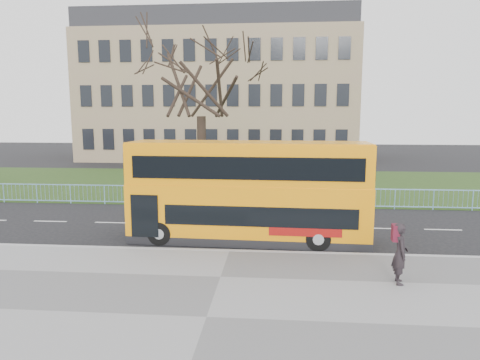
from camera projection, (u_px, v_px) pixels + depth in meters
name	position (u px, v px, depth m)	size (l,w,h in m)	color
ground	(234.00, 241.00, 17.05)	(120.00, 120.00, 0.00)	black
pavement	(207.00, 319.00, 10.39)	(80.00, 10.50, 0.12)	slate
kerb	(230.00, 252.00, 15.51)	(80.00, 0.20, 0.14)	#98989A
grass_verge	(253.00, 184.00, 31.14)	(80.00, 15.40, 0.08)	#203C16
guard_railing	(246.00, 197.00, 23.47)	(40.00, 0.12, 1.10)	#7DB4DF
bare_tree	(201.00, 101.00, 26.28)	(8.08, 8.08, 11.54)	black
civic_building	(221.00, 98.00, 50.91)	(30.00, 15.00, 14.00)	#8C7D59
yellow_bus	(248.00, 189.00, 16.82)	(9.40, 2.57, 3.91)	orange
pedestrian	(400.00, 254.00, 12.35)	(0.65, 0.43, 1.79)	black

